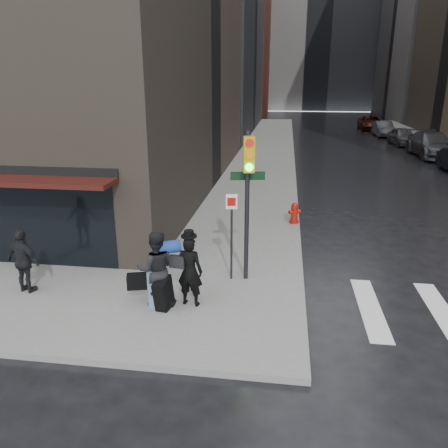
{
  "coord_description": "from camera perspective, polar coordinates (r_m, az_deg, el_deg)",
  "views": [
    {
      "loc": [
        1.39,
        -8.46,
        5.05
      ],
      "look_at": [
        -0.21,
        2.83,
        1.3
      ],
      "focal_mm": 35.0,
      "sensor_mm": 36.0,
      "label": 1
    }
  ],
  "objects": [
    {
      "name": "parked_car_6",
      "position": [
        50.95,
        18.69,
        12.4
      ],
      "size": [
        2.55,
        5.3,
        1.46
      ],
      "primitive_type": "imported",
      "rotation": [
        0.0,
        0.0,
        -0.03
      ],
      "color": "#45160D",
      "rests_on": "ground"
    },
    {
      "name": "sidewalk_left",
      "position": [
        35.83,
        5.83,
        10.12
      ],
      "size": [
        4.0,
        50.0,
        0.15
      ],
      "primitive_type": "cube",
      "color": "slate",
      "rests_on": "ground"
    },
    {
      "name": "bldg_left_far",
      "position": [
        72.35,
        -3.83,
        24.47
      ],
      "size": [
        22.0,
        20.0,
        26.0
      ],
      "primitive_type": "cube",
      "color": "#5C2C1F",
      "rests_on": "ground"
    },
    {
      "name": "ground",
      "position": [
        9.95,
        -1.14,
        -12.31
      ],
      "size": [
        140.0,
        140.0,
        0.0
      ],
      "primitive_type": "plane",
      "color": "black",
      "rests_on": "ground"
    },
    {
      "name": "parked_car_4",
      "position": [
        39.53,
        22.3,
        10.55
      ],
      "size": [
        1.9,
        4.21,
        1.4
      ],
      "primitive_type": "imported",
      "rotation": [
        0.0,
        0.0,
        0.06
      ],
      "color": "#525358",
      "rests_on": "ground"
    },
    {
      "name": "parked_car_3",
      "position": [
        34.01,
        25.52,
        9.34
      ],
      "size": [
        2.53,
        5.85,
        1.68
      ],
      "primitive_type": "imported",
      "rotation": [
        0.0,
        0.0,
        0.03
      ],
      "color": "#434348",
      "rests_on": "ground"
    },
    {
      "name": "parked_car_5",
      "position": [
        45.18,
        20.07,
        11.61
      ],
      "size": [
        1.57,
        4.3,
        1.41
      ],
      "primitive_type": "imported",
      "rotation": [
        0.0,
        0.0,
        0.02
      ],
      "color": "#3B3A3F",
      "rests_on": "ground"
    },
    {
      "name": "man_overcoat",
      "position": [
        9.9,
        -5.21,
        -6.59
      ],
      "size": [
        1.06,
        0.88,
        1.83
      ],
      "rotation": [
        0.0,
        0.0,
        2.99
      ],
      "color": "black",
      "rests_on": "ground"
    },
    {
      "name": "fire_hydrant",
      "position": [
        15.91,
        9.18,
        1.31
      ],
      "size": [
        0.44,
        0.34,
        0.77
      ],
      "rotation": [
        0.0,
        0.0,
        0.4
      ],
      "color": "#9A1209",
      "rests_on": "ground"
    },
    {
      "name": "bldg_distant",
      "position": [
        87.27,
        12.16,
        25.03
      ],
      "size": [
        40.0,
        12.0,
        32.0
      ],
      "primitive_type": "cube",
      "color": "slate",
      "rests_on": "ground"
    },
    {
      "name": "man_jeans",
      "position": [
        9.95,
        -8.89,
        -5.81
      ],
      "size": [
        1.29,
        0.87,
        1.77
      ],
      "rotation": [
        0.0,
        0.0,
        3.41
      ],
      "color": "black",
      "rests_on": "ground"
    },
    {
      "name": "traffic_light",
      "position": [
        10.6,
        2.94,
        4.76
      ],
      "size": [
        0.93,
        0.52,
        3.78
      ],
      "rotation": [
        0.0,
        0.0,
        0.21
      ],
      "color": "black",
      "rests_on": "ground"
    },
    {
      "name": "sidewalk_right",
      "position": [
        37.8,
        26.98,
        8.69
      ],
      "size": [
        3.0,
        50.0,
        0.15
      ],
      "primitive_type": "cube",
      "color": "slate",
      "rests_on": "ground"
    },
    {
      "name": "man_greycoat",
      "position": [
        11.51,
        -24.68,
        -4.45
      ],
      "size": [
        1.0,
        0.61,
        1.59
      ],
      "rotation": [
        0.0,
        0.0,
        2.89
      ],
      "color": "black",
      "rests_on": "ground"
    }
  ]
}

